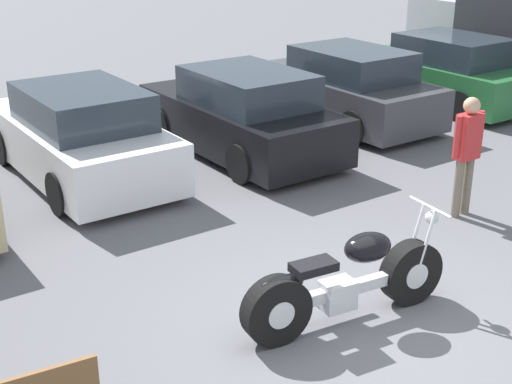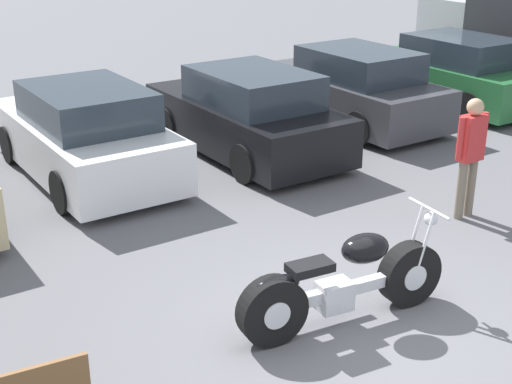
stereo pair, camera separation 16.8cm
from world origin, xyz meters
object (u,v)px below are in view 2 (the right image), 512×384
at_px(parked_car_black, 247,115).
at_px(person_standing, 471,148).
at_px(parked_car_green, 452,73).
at_px(motorcycle, 343,284).
at_px(parked_car_dark_grey, 351,89).
at_px(parked_car_white, 85,135).

xyz_separation_m(parked_car_black, person_standing, (0.96, -3.92, 0.31)).
bearing_deg(person_standing, parked_car_green, 43.88).
distance_m(motorcycle, person_standing, 3.34).
height_order(motorcycle, parked_car_dark_grey, parked_car_dark_grey).
bearing_deg(parked_car_green, parked_car_white, 179.47).
height_order(parked_car_dark_grey, person_standing, person_standing).
height_order(parked_car_black, person_standing, person_standing).
relative_size(parked_car_white, parked_car_green, 1.00).
xyz_separation_m(parked_car_white, parked_car_black, (2.69, -0.41, 0.00)).
bearing_deg(parked_car_green, parked_car_dark_grey, 177.63).
distance_m(parked_car_white, parked_car_black, 2.72).
relative_size(motorcycle, parked_car_white, 0.57).
height_order(parked_car_dark_grey, parked_car_green, same).
bearing_deg(parked_car_white, parked_car_green, -0.53).
relative_size(motorcycle, parked_car_green, 0.57).
xyz_separation_m(motorcycle, parked_car_dark_grey, (4.83, 5.50, 0.23)).
bearing_deg(parked_car_black, person_standing, -76.20).
bearing_deg(parked_car_white, parked_car_dark_grey, 0.39).
height_order(parked_car_white, parked_car_black, same).
bearing_deg(parked_car_black, parked_car_white, 171.32).
relative_size(parked_car_dark_grey, parked_car_green, 1.00).
xyz_separation_m(parked_car_black, parked_car_green, (5.39, 0.34, 0.00)).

